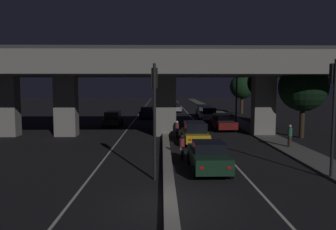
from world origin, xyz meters
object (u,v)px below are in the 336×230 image
Objects in this scene: car_taxi_yellow_second at (195,132)px; car_silver_sixth at (175,108)px; car_white_fourth at (207,114)px; motorcycle_red_filtering_far at (171,120)px; car_dark_green_lead at (208,156)px; car_black_lead_oncoming at (113,118)px; motorcycle_white_filtering_near at (182,148)px; traffic_light_left_of_median at (155,102)px; car_dark_blue_second_oncoming at (147,113)px; motorcycle_blue_filtering_mid at (177,130)px; traffic_light_right_of_median at (333,98)px; car_dark_red_third at (223,122)px; car_dark_green_fifth at (204,110)px; pedestrian_on_sidewalk at (290,136)px; street_lamp at (234,83)px.

car_silver_sixth is (-0.31, 29.72, -0.16)m from car_taxi_yellow_second.
car_white_fourth is 2.32× the size of motorcycle_red_filtering_far.
car_black_lead_oncoming is (-7.82, 19.06, 0.04)m from car_dark_green_lead.
car_white_fourth is 21.59m from motorcycle_white_filtering_near.
car_black_lead_oncoming reaches higher than motorcycle_red_filtering_far.
traffic_light_left_of_median is 1.16× the size of car_silver_sixth.
motorcycle_blue_filtering_mid is at bearing 13.53° from car_dark_blue_second_oncoming.
car_black_lead_oncoming is 1.04× the size of car_dark_blue_second_oncoming.
traffic_light_right_of_median is 1.26× the size of car_dark_green_lead.
car_white_fourth is at bearing 0.10° from car_dark_red_third.
car_white_fourth is at bearing 175.99° from car_dark_green_fifth.
car_dark_red_third is (-2.01, 16.94, -3.02)m from traffic_light_right_of_median.
motorcycle_red_filtering_far is (-0.23, 16.39, -0.02)m from motorcycle_white_filtering_near.
motorcycle_red_filtering_far is (-1.22, -18.42, -0.10)m from car_silver_sixth.
car_dark_green_lead is 2.53× the size of motorcycle_white_filtering_near.
car_dark_green_fifth is at bearing 78.44° from traffic_light_left_of_median.
car_dark_green_fifth is at bearing -155.27° from car_silver_sixth.
car_black_lead_oncoming is at bearing 21.92° from car_dark_green_lead.
traffic_light_right_of_median is 1.28× the size of car_taxi_yellow_second.
car_dark_green_fifth is at bearing -22.36° from motorcycle_red_filtering_far.
car_dark_green_lead is 1.05× the size of car_dark_red_third.
motorcycle_red_filtering_far is at bearing 3.81° from car_dark_green_lead.
car_dark_green_lead is 1.12× the size of car_dark_blue_second_oncoming.
car_dark_green_fifth is at bearing -2.19° from car_dark_red_third.
pedestrian_on_sidewalk is at bearing -145.45° from motorcycle_red_filtering_far.
motorcycle_white_filtering_near is (-1.30, -5.10, -0.24)m from car_taxi_yellow_second.
car_black_lead_oncoming is (-7.93, 10.99, -0.03)m from car_taxi_yellow_second.
car_taxi_yellow_second reaches higher than car_dark_blue_second_oncoming.
pedestrian_on_sidewalk reaches higher than car_silver_sixth.
car_silver_sixth is 2.66× the size of motorcycle_white_filtering_near.
car_silver_sixth is 32.54m from pedestrian_on_sidewalk.
traffic_light_right_of_median is (8.49, -0.00, 0.14)m from traffic_light_left_of_median.
traffic_light_left_of_median is 1.39× the size of car_dark_green_fifth.
car_silver_sixth is 1.18× the size of car_dark_blue_second_oncoming.
pedestrian_on_sidewalk reaches higher than car_dark_green_fifth.
car_white_fourth is 2.49× the size of motorcycle_white_filtering_near.
motorcycle_white_filtering_near is (-6.95, -17.00, -4.09)m from street_lamp.
car_dark_green_lead is 2.45× the size of motorcycle_blue_filtering_mid.
traffic_light_right_of_median is 3.10× the size of motorcycle_blue_filtering_mid.
street_lamp is at bearing -16.46° from car_dark_green_lead.
car_black_lead_oncoming is (-7.62, -18.73, 0.13)m from car_silver_sixth.
car_dark_red_third is 14.42m from car_dark_green_fifth.
motorcycle_blue_filtering_mid is (-4.45, -12.97, -0.30)m from car_white_fourth.
car_dark_red_third is at bearing -19.81° from motorcycle_white_filtering_near.
street_lamp reaches higher than car_dark_red_third.
car_black_lead_oncoming is 2.27× the size of motorcycle_blue_filtering_mid.
traffic_light_left_of_median is 10.39m from car_taxi_yellow_second.
car_dark_red_third is at bearing 107.38° from pedestrian_on_sidewalk.
car_taxi_yellow_second is 11.40m from motorcycle_red_filtering_far.
car_dark_green_fifth is 8.47m from car_dark_blue_second_oncoming.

